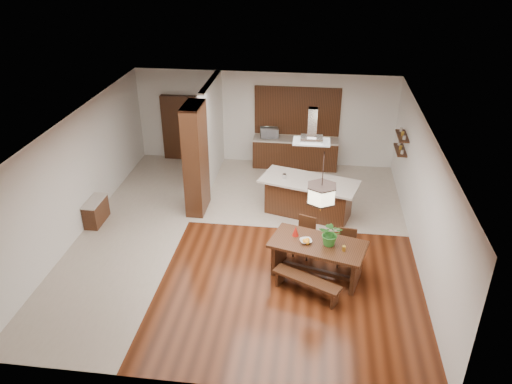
# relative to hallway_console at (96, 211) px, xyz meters

# --- Properties ---
(room_shell) EXTENTS (9.00, 9.04, 2.92)m
(room_shell) POSITION_rel_hallway_console_xyz_m (3.81, -0.20, 1.75)
(room_shell) COLOR #39170A
(room_shell) RESTS_ON ground
(tile_hallway) EXTENTS (2.50, 9.00, 0.01)m
(tile_hallway) POSITION_rel_hallway_console_xyz_m (1.06, -0.20, -0.31)
(tile_hallway) COLOR #C0B1A0
(tile_hallway) RESTS_ON ground
(tile_kitchen) EXTENTS (5.50, 4.00, 0.01)m
(tile_kitchen) POSITION_rel_hallway_console_xyz_m (5.06, 2.30, -0.31)
(tile_kitchen) COLOR #C0B1A0
(tile_kitchen) RESTS_ON ground
(soffit_band) EXTENTS (8.00, 9.00, 0.02)m
(soffit_band) POSITION_rel_hallway_console_xyz_m (3.81, -0.20, 2.57)
(soffit_band) COLOR #39180E
(soffit_band) RESTS_ON room_shell
(partition_pier) EXTENTS (0.45, 1.00, 2.90)m
(partition_pier) POSITION_rel_hallway_console_xyz_m (2.41, 1.00, 1.14)
(partition_pier) COLOR black
(partition_pier) RESTS_ON ground
(partition_stub) EXTENTS (0.18, 2.40, 2.90)m
(partition_stub) POSITION_rel_hallway_console_xyz_m (2.41, 3.10, 1.14)
(partition_stub) COLOR silver
(partition_stub) RESTS_ON ground
(hallway_console) EXTENTS (0.37, 0.88, 0.63)m
(hallway_console) POSITION_rel_hallway_console_xyz_m (0.00, 0.00, 0.00)
(hallway_console) COLOR black
(hallway_console) RESTS_ON ground
(hallway_doorway) EXTENTS (1.10, 0.20, 2.10)m
(hallway_doorway) POSITION_rel_hallway_console_xyz_m (1.11, 4.20, 0.74)
(hallway_doorway) COLOR black
(hallway_doorway) RESTS_ON ground
(rear_counter) EXTENTS (2.60, 0.62, 0.95)m
(rear_counter) POSITION_rel_hallway_console_xyz_m (4.81, 4.00, 0.16)
(rear_counter) COLOR black
(rear_counter) RESTS_ON ground
(kitchen_window) EXTENTS (2.60, 0.08, 1.50)m
(kitchen_window) POSITION_rel_hallway_console_xyz_m (4.81, 4.26, 1.44)
(kitchen_window) COLOR #915C2B
(kitchen_window) RESTS_ON room_shell
(shelf_lower) EXTENTS (0.26, 0.90, 0.04)m
(shelf_lower) POSITION_rel_hallway_console_xyz_m (7.68, 2.40, 1.08)
(shelf_lower) COLOR black
(shelf_lower) RESTS_ON room_shell
(shelf_upper) EXTENTS (0.26, 0.90, 0.04)m
(shelf_upper) POSITION_rel_hallway_console_xyz_m (7.68, 2.40, 1.49)
(shelf_upper) COLOR black
(shelf_upper) RESTS_ON room_shell
(dining_table) EXTENTS (2.16, 1.47, 0.82)m
(dining_table) POSITION_rel_hallway_console_xyz_m (5.58, -1.51, 0.29)
(dining_table) COLOR black
(dining_table) RESTS_ON ground
(dining_bench) EXTENTS (1.43, 0.93, 0.41)m
(dining_bench) POSITION_rel_hallway_console_xyz_m (5.40, -2.19, -0.11)
(dining_bench) COLOR black
(dining_bench) RESTS_ON ground
(dining_chair_left) EXTENTS (0.53, 0.53, 0.94)m
(dining_chair_left) POSITION_rel_hallway_console_xyz_m (5.27, -0.80, 0.15)
(dining_chair_left) COLOR black
(dining_chair_left) RESTS_ON ground
(dining_chair_right) EXTENTS (0.42, 0.42, 0.85)m
(dining_chair_right) POSITION_rel_hallway_console_xyz_m (6.22, -1.06, 0.11)
(dining_chair_right) COLOR black
(dining_chair_right) RESTS_ON ground
(pendant_lantern) EXTENTS (0.64, 0.64, 1.31)m
(pendant_lantern) POSITION_rel_hallway_console_xyz_m (5.58, -1.51, 1.93)
(pendant_lantern) COLOR #FFF6C3
(pendant_lantern) RESTS_ON room_shell
(foliage_plant) EXTENTS (0.53, 0.47, 0.54)m
(foliage_plant) POSITION_rel_hallway_console_xyz_m (5.83, -1.53, 0.78)
(foliage_plant) COLOR #2C7125
(foliage_plant) RESTS_ON dining_table
(fruit_bowl) EXTENTS (0.31, 0.31, 0.06)m
(fruit_bowl) POSITION_rel_hallway_console_xyz_m (5.33, -1.51, 0.54)
(fruit_bowl) COLOR #BCB1A4
(fruit_bowl) RESTS_ON dining_table
(napkin_cone) EXTENTS (0.19, 0.19, 0.23)m
(napkin_cone) POSITION_rel_hallway_console_xyz_m (5.10, -1.27, 0.62)
(napkin_cone) COLOR #A3140B
(napkin_cone) RESTS_ON dining_table
(gold_ornament) EXTENTS (0.09, 0.09, 0.11)m
(gold_ornament) POSITION_rel_hallway_console_xyz_m (6.11, -1.72, 0.56)
(gold_ornament) COLOR gold
(gold_ornament) RESTS_ON dining_table
(kitchen_island) EXTENTS (2.65, 1.70, 1.01)m
(kitchen_island) POSITION_rel_hallway_console_xyz_m (5.31, 1.08, 0.20)
(kitchen_island) COLOR black
(kitchen_island) RESTS_ON ground
(range_hood) EXTENTS (0.90, 0.55, 0.87)m
(range_hood) POSITION_rel_hallway_console_xyz_m (5.31, 1.08, 2.15)
(range_hood) COLOR silver
(range_hood) RESTS_ON room_shell
(island_cup) EXTENTS (0.16, 0.16, 0.10)m
(island_cup) POSITION_rel_hallway_console_xyz_m (5.68, 0.94, 0.74)
(island_cup) COLOR silver
(island_cup) RESTS_ON kitchen_island
(microwave) EXTENTS (0.61, 0.48, 0.30)m
(microwave) POSITION_rel_hallway_console_xyz_m (3.99, 4.02, 0.78)
(microwave) COLOR silver
(microwave) RESTS_ON rear_counter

